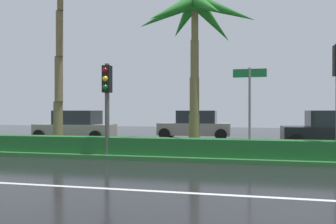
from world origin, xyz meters
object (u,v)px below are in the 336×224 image
(street_name_sign, at_px, (250,100))
(palm_tree_centre_left, at_px, (195,21))
(car_in_traffic_third, at_px, (331,130))
(car_in_traffic_leading, at_px, (76,127))
(car_in_traffic_second, at_px, (195,125))
(traffic_signal_median_left, at_px, (107,92))

(street_name_sign, bearing_deg, palm_tree_centre_left, 148.03)
(car_in_traffic_third, bearing_deg, car_in_traffic_leading, -0.75)
(palm_tree_centre_left, height_order, car_in_traffic_leading, palm_tree_centre_left)
(street_name_sign, bearing_deg, car_in_traffic_second, 109.36)
(traffic_signal_median_left, bearing_deg, car_in_traffic_third, 33.16)
(street_name_sign, xyz_separation_m, car_in_traffic_leading, (-9.30, 5.56, -1.25))
(palm_tree_centre_left, bearing_deg, car_in_traffic_leading, 149.44)
(traffic_signal_median_left, bearing_deg, car_in_traffic_leading, 126.34)
(car_in_traffic_leading, bearing_deg, car_in_traffic_third, 179.25)
(car_in_traffic_second, height_order, car_in_traffic_third, same)
(palm_tree_centre_left, height_order, car_in_traffic_second, palm_tree_centre_left)
(palm_tree_centre_left, xyz_separation_m, car_in_traffic_third, (5.87, 4.12, -4.33))
(palm_tree_centre_left, distance_m, traffic_signal_median_left, 4.34)
(car_in_traffic_leading, relative_size, car_in_traffic_third, 1.00)
(traffic_signal_median_left, distance_m, car_in_traffic_second, 9.32)
(traffic_signal_median_left, bearing_deg, street_name_sign, 4.04)
(street_name_sign, height_order, car_in_traffic_leading, street_name_sign)
(traffic_signal_median_left, xyz_separation_m, car_in_traffic_leading, (-4.35, 5.91, -1.55))
(traffic_signal_median_left, relative_size, car_in_traffic_third, 0.75)
(palm_tree_centre_left, height_order, street_name_sign, palm_tree_centre_left)
(car_in_traffic_third, bearing_deg, car_in_traffic_second, -25.29)
(traffic_signal_median_left, relative_size, car_in_traffic_leading, 0.75)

